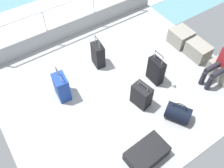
{
  "coord_description": "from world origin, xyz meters",
  "views": [
    {
      "loc": [
        2.79,
        -2.05,
        4.4
      ],
      "look_at": [
        0.04,
        -0.21,
        0.25
      ],
      "focal_mm": 39.1,
      "sensor_mm": 36.0,
      "label": 1
    }
  ],
  "objects_px": {
    "duffel_bag": "(178,113)",
    "paper_cup": "(173,85)",
    "cargo_crate_2": "(222,70)",
    "suitcase_0": "(141,95)",
    "suitcase_4": "(147,154)",
    "suitcase_3": "(156,70)",
    "suitcase_2": "(98,55)",
    "cargo_crate_0": "(181,37)",
    "cargo_crate_1": "(198,50)",
    "passenger_seated": "(223,62)",
    "suitcase_1": "(62,87)"
  },
  "relations": [
    {
      "from": "duffel_bag",
      "to": "paper_cup",
      "type": "xyz_separation_m",
      "value": [
        -0.65,
        0.5,
        -0.12
      ]
    },
    {
      "from": "cargo_crate_2",
      "to": "duffel_bag",
      "type": "distance_m",
      "value": 1.67
    },
    {
      "from": "suitcase_0",
      "to": "suitcase_4",
      "type": "xyz_separation_m",
      "value": [
        1.02,
        -0.66,
        -0.14
      ]
    },
    {
      "from": "duffel_bag",
      "to": "suitcase_3",
      "type": "bearing_deg",
      "value": 165.39
    },
    {
      "from": "suitcase_2",
      "to": "suitcase_3",
      "type": "xyz_separation_m",
      "value": [
        1.15,
        0.81,
        0.01
      ]
    },
    {
      "from": "suitcase_2",
      "to": "paper_cup",
      "type": "xyz_separation_m",
      "value": [
        1.55,
        1.04,
        -0.25
      ]
    },
    {
      "from": "suitcase_3",
      "to": "duffel_bag",
      "type": "height_order",
      "value": "suitcase_3"
    },
    {
      "from": "cargo_crate_0",
      "to": "suitcase_2",
      "type": "bearing_deg",
      "value": -103.91
    },
    {
      "from": "cargo_crate_1",
      "to": "suitcase_3",
      "type": "distance_m",
      "value": 1.39
    },
    {
      "from": "suitcase_2",
      "to": "duffel_bag",
      "type": "relative_size",
      "value": 1.38
    },
    {
      "from": "passenger_seated",
      "to": "paper_cup",
      "type": "height_order",
      "value": "passenger_seated"
    },
    {
      "from": "cargo_crate_1",
      "to": "suitcase_2",
      "type": "distance_m",
      "value": 2.48
    },
    {
      "from": "cargo_crate_1",
      "to": "cargo_crate_2",
      "type": "distance_m",
      "value": 0.78
    },
    {
      "from": "duffel_bag",
      "to": "cargo_crate_2",
      "type": "bearing_deg",
      "value": 99.27
    },
    {
      "from": "cargo_crate_0",
      "to": "suitcase_3",
      "type": "bearing_deg",
      "value": -66.22
    },
    {
      "from": "cargo_crate_2",
      "to": "paper_cup",
      "type": "relative_size",
      "value": 6.5
    },
    {
      "from": "suitcase_1",
      "to": "duffel_bag",
      "type": "distance_m",
      "value": 2.48
    },
    {
      "from": "passenger_seated",
      "to": "paper_cup",
      "type": "xyz_separation_m",
      "value": [
        -0.38,
        -0.96,
        -0.52
      ]
    },
    {
      "from": "suitcase_1",
      "to": "paper_cup",
      "type": "distance_m",
      "value": 2.49
    },
    {
      "from": "cargo_crate_2",
      "to": "suitcase_0",
      "type": "height_order",
      "value": "suitcase_0"
    },
    {
      "from": "cargo_crate_0",
      "to": "suitcase_2",
      "type": "relative_size",
      "value": 0.66
    },
    {
      "from": "suitcase_3",
      "to": "suitcase_1",
      "type": "bearing_deg",
      "value": -111.2
    },
    {
      "from": "cargo_crate_0",
      "to": "duffel_bag",
      "type": "bearing_deg",
      "value": -44.95
    },
    {
      "from": "suitcase_2",
      "to": "suitcase_4",
      "type": "distance_m",
      "value": 2.57
    },
    {
      "from": "duffel_bag",
      "to": "paper_cup",
      "type": "height_order",
      "value": "duffel_bag"
    },
    {
      "from": "duffel_bag",
      "to": "paper_cup",
      "type": "distance_m",
      "value": 0.83
    },
    {
      "from": "passenger_seated",
      "to": "suitcase_0",
      "type": "distance_m",
      "value": 1.93
    },
    {
      "from": "cargo_crate_0",
      "to": "cargo_crate_2",
      "type": "distance_m",
      "value": 1.39
    },
    {
      "from": "suitcase_2",
      "to": "paper_cup",
      "type": "relative_size",
      "value": 8.22
    },
    {
      "from": "cargo_crate_0",
      "to": "cargo_crate_1",
      "type": "height_order",
      "value": "cargo_crate_0"
    },
    {
      "from": "passenger_seated",
      "to": "suitcase_2",
      "type": "xyz_separation_m",
      "value": [
        -1.93,
        -2.0,
        -0.26
      ]
    },
    {
      "from": "cargo_crate_2",
      "to": "suitcase_1",
      "type": "xyz_separation_m",
      "value": [
        -1.54,
        -3.33,
        0.11
      ]
    },
    {
      "from": "suitcase_3",
      "to": "suitcase_4",
      "type": "distance_m",
      "value": 1.91
    },
    {
      "from": "duffel_bag",
      "to": "paper_cup",
      "type": "bearing_deg",
      "value": 142.33
    },
    {
      "from": "cargo_crate_0",
      "to": "cargo_crate_1",
      "type": "relative_size",
      "value": 0.9
    },
    {
      "from": "cargo_crate_2",
      "to": "cargo_crate_0",
      "type": "bearing_deg",
      "value": 179.45
    },
    {
      "from": "cargo_crate_0",
      "to": "suitcase_1",
      "type": "distance_m",
      "value": 3.35
    },
    {
      "from": "suitcase_3",
      "to": "paper_cup",
      "type": "xyz_separation_m",
      "value": [
        0.4,
        0.23,
        -0.26
      ]
    },
    {
      "from": "cargo_crate_2",
      "to": "paper_cup",
      "type": "xyz_separation_m",
      "value": [
        -0.38,
        -1.14,
        -0.14
      ]
    },
    {
      "from": "cargo_crate_2",
      "to": "suitcase_0",
      "type": "distance_m",
      "value": 2.09
    },
    {
      "from": "cargo_crate_1",
      "to": "passenger_seated",
      "type": "xyz_separation_m",
      "value": [
        0.78,
        -0.2,
        0.37
      ]
    },
    {
      "from": "suitcase_0",
      "to": "suitcase_4",
      "type": "distance_m",
      "value": 1.22
    },
    {
      "from": "cargo_crate_2",
      "to": "suitcase_4",
      "type": "distance_m",
      "value": 2.76
    },
    {
      "from": "suitcase_0",
      "to": "suitcase_2",
      "type": "relative_size",
      "value": 0.8
    },
    {
      "from": "suitcase_2",
      "to": "paper_cup",
      "type": "bearing_deg",
      "value": 33.78
    },
    {
      "from": "suitcase_4",
      "to": "paper_cup",
      "type": "distance_m",
      "value": 1.83
    },
    {
      "from": "suitcase_0",
      "to": "cargo_crate_0",
      "type": "bearing_deg",
      "value": 114.82
    },
    {
      "from": "suitcase_1",
      "to": "suitcase_3",
      "type": "relative_size",
      "value": 0.96
    },
    {
      "from": "suitcase_0",
      "to": "suitcase_4",
      "type": "height_order",
      "value": "suitcase_0"
    },
    {
      "from": "cargo_crate_1",
      "to": "suitcase_3",
      "type": "xyz_separation_m",
      "value": [
        -0.0,
        -1.38,
        0.12
      ]
    }
  ]
}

